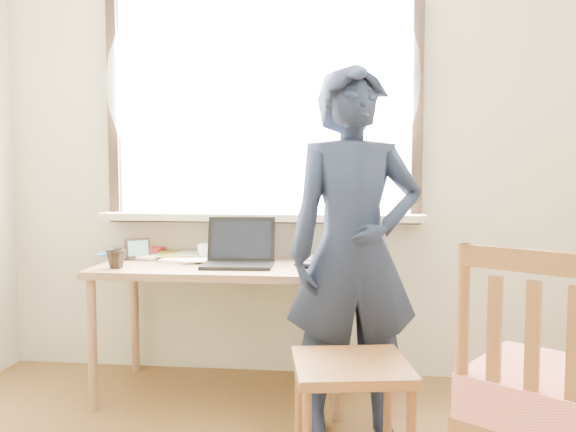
# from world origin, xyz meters

# --- Properties ---
(desk) EXTENTS (1.30, 0.65, 0.70)m
(desk) POSITION_xyz_m (-0.35, 1.63, 0.63)
(desk) COLOR #896344
(desk) RESTS_ON ground
(laptop) EXTENTS (0.37, 0.31, 0.24)m
(laptop) POSITION_xyz_m (-0.26, 1.60, 0.76)
(laptop) COLOR black
(laptop) RESTS_ON desk
(mug_white) EXTENTS (0.15, 0.15, 0.09)m
(mug_white) POSITION_xyz_m (-0.48, 1.79, 0.74)
(mug_white) COLOR white
(mug_white) RESTS_ON desk
(mug_dark) EXTENTS (0.11, 0.11, 0.09)m
(mug_dark) POSITION_xyz_m (-0.86, 1.44, 0.75)
(mug_dark) COLOR black
(mug_dark) RESTS_ON desk
(mouse) EXTENTS (0.10, 0.07, 0.04)m
(mouse) POSITION_xyz_m (0.08, 1.53, 0.72)
(mouse) COLOR black
(mouse) RESTS_ON desk
(desk_clutter) EXTENTS (0.89, 0.52, 0.05)m
(desk_clutter) POSITION_xyz_m (-0.55, 1.76, 0.72)
(desk_clutter) COLOR white
(desk_clutter) RESTS_ON desk
(book_a) EXTENTS (0.24, 0.29, 0.02)m
(book_a) POSITION_xyz_m (-0.68, 1.90, 0.71)
(book_a) COLOR white
(book_a) RESTS_ON desk
(book_b) EXTENTS (0.30, 0.32, 0.02)m
(book_b) POSITION_xyz_m (0.10, 1.90, 0.71)
(book_b) COLOR white
(book_b) RESTS_ON desk
(picture_frame) EXTENTS (0.12, 0.09, 0.11)m
(picture_frame) POSITION_xyz_m (-0.86, 1.73, 0.75)
(picture_frame) COLOR black
(picture_frame) RESTS_ON desk
(work_chair) EXTENTS (0.50, 0.48, 0.45)m
(work_chair) POSITION_xyz_m (0.32, 0.89, 0.38)
(work_chair) COLOR brown
(work_chair) RESTS_ON ground
(side_chair) EXTENTS (0.62, 0.61, 0.97)m
(side_chair) POSITION_xyz_m (0.90, 0.42, 0.51)
(side_chair) COLOR brown
(side_chair) RESTS_ON ground
(person) EXTENTS (0.67, 0.51, 1.65)m
(person) POSITION_xyz_m (0.33, 1.22, 0.82)
(person) COLOR black
(person) RESTS_ON ground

